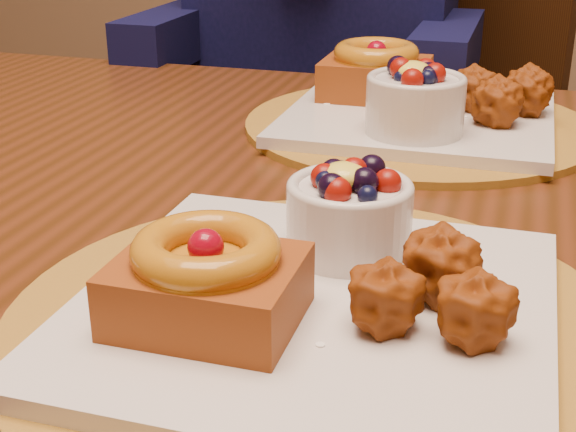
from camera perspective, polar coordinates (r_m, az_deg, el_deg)
The scene contains 4 objects.
dining_table at distance 0.72m, azimuth 6.36°, elevation -4.56°, with size 1.60×0.90×0.76m.
place_setting_near at distance 0.49m, azimuth 1.77°, elevation -5.29°, with size 0.38×0.38×0.08m.
place_setting_far at distance 0.88m, azimuth 9.10°, elevation 7.81°, with size 0.38×0.38×0.09m.
chair_far at distance 1.52m, azimuth 9.11°, elevation 2.27°, with size 0.55×0.55×0.87m.
Camera 1 is at (0.22, -0.53, 1.01)m, focal length 50.00 mm.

